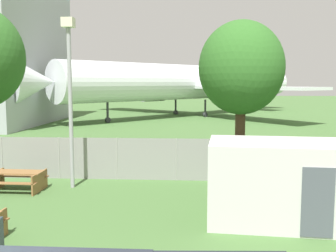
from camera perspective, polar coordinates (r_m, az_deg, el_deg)
The scene contains 6 objects.
perimeter_fence at distance 17.05m, azimuth -7.41°, elevation -4.74°, with size 56.07×0.07×1.80m.
airplane at distance 48.51m, azimuth 2.23°, elevation 6.33°, with size 31.92×34.44×12.65m.
portable_cabin at distance 12.26m, azimuth 16.65°, elevation -7.84°, with size 4.67×2.79×2.43m.
picnic_bench_near_cabin at distance 16.32m, azimuth -21.07°, elevation -7.12°, with size 2.02×1.44×0.76m.
tree_behind_benches at distance 17.64m, azimuth 10.59°, elevation 8.21°, with size 3.74×3.74×6.86m.
light_mast at distance 15.75m, azimuth -14.06°, elevation 6.03°, with size 0.44×0.44×6.61m.
Camera 1 is at (3.23, -5.59, 4.16)m, focal length 42.00 mm.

